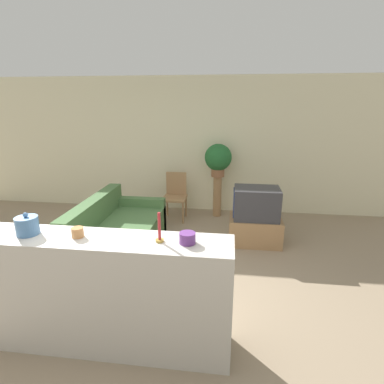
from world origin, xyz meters
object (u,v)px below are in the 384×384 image
(television, at_px, (256,203))
(decorative_bowl, at_px, (27,226))
(couch, at_px, (118,235))
(wooden_chair, at_px, (175,194))
(potted_plant, at_px, (218,158))

(television, bearing_deg, decorative_bowl, -132.46)
(couch, bearing_deg, wooden_chair, 68.61)
(television, height_order, potted_plant, potted_plant)
(wooden_chair, relative_size, decorative_bowl, 4.48)
(potted_plant, bearing_deg, wooden_chair, -163.99)
(wooden_chair, bearing_deg, television, -31.93)
(couch, height_order, potted_plant, potted_plant)
(couch, height_order, decorative_bowl, decorative_bowl)
(wooden_chair, distance_m, potted_plant, 1.07)
(couch, xyz_separation_m, potted_plant, (1.40, 1.76, 0.87))
(wooden_chair, relative_size, potted_plant, 1.42)
(television, relative_size, decorative_bowl, 3.55)
(television, bearing_deg, wooden_chair, 148.07)
(potted_plant, bearing_deg, television, -60.07)
(potted_plant, relative_size, decorative_bowl, 3.16)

